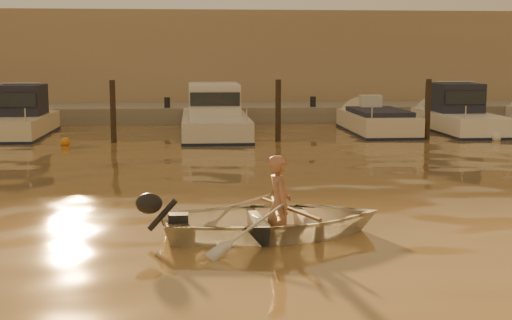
{
  "coord_description": "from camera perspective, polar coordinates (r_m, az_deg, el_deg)",
  "views": [
    {
      "loc": [
        -2.97,
        -9.17,
        2.83
      ],
      "look_at": [
        -1.73,
        4.67,
        0.75
      ],
      "focal_mm": 50.0,
      "sensor_mm": 36.0,
      "label": 1
    }
  ],
  "objects": [
    {
      "name": "oar_port",
      "position": [
        11.23,
        2.61,
        -3.89
      ],
      "size": [
        0.71,
        2.01,
        0.13
      ],
      "primitive_type": "cylinder",
      "rotation": [
        1.54,
        0.0,
        0.32
      ],
      "color": "brown",
      "rests_on": "dinghy"
    },
    {
      "name": "dinghy",
      "position": [
        11.21,
        1.36,
        -4.84
      ],
      "size": [
        3.74,
        2.85,
        0.72
      ],
      "primitive_type": "imported",
      "rotation": [
        0.0,
        0.0,
        1.68
      ],
      "color": "silver",
      "rests_on": "ground_plane"
    },
    {
      "name": "fender_b",
      "position": [
        22.98,
        -15.01,
        1.4
      ],
      "size": [
        0.3,
        0.3,
        0.3
      ],
      "primitive_type": "sphere",
      "color": "orange",
      "rests_on": "ground_plane"
    },
    {
      "name": "fender_c",
      "position": [
        22.51,
        -4.27,
        1.52
      ],
      "size": [
        0.3,
        0.3,
        0.3
      ],
      "primitive_type": "sphere",
      "color": "silver",
      "rests_on": "ground_plane"
    },
    {
      "name": "piling_1",
      "position": [
        23.19,
        -11.36,
        3.57
      ],
      "size": [
        0.18,
        0.18,
        2.2
      ],
      "primitive_type": "cylinder",
      "color": "#2D2319",
      "rests_on": "ground_plane"
    },
    {
      "name": "fender_d",
      "position": [
        24.17,
        9.99,
        1.9
      ],
      "size": [
        0.3,
        0.3,
        0.3
      ],
      "primitive_type": "sphere",
      "color": "#CD4618",
      "rests_on": "ground_plane"
    },
    {
      "name": "outboard_motor",
      "position": [
        10.98,
        -6.33,
        -4.97
      ],
      "size": [
        0.94,
        0.5,
        0.7
      ],
      "primitive_type": null,
      "rotation": [
        0.0,
        0.0,
        0.11
      ],
      "color": "black",
      "rests_on": "dinghy"
    },
    {
      "name": "ground_plane",
      "position": [
        10.05,
        12.43,
        -8.05
      ],
      "size": [
        160.0,
        160.0,
        0.0
      ],
      "primitive_type": "plane",
      "color": "olive",
      "rests_on": "ground"
    },
    {
      "name": "piling_3",
      "position": [
        24.33,
        13.58,
        3.72
      ],
      "size": [
        0.18,
        0.18,
        2.2
      ],
      "primitive_type": "cylinder",
      "color": "#2D2319",
      "rests_on": "ground_plane"
    },
    {
      "name": "moored_boat_4",
      "position": [
        27.07,
        15.97,
        3.51
      ],
      "size": [
        1.97,
        6.19,
        1.75
      ],
      "primitive_type": null,
      "color": "white",
      "rests_on": "ground_plane"
    },
    {
      "name": "waterfront_building",
      "position": [
        36.3,
        -0.4,
        7.83
      ],
      "size": [
        46.0,
        7.0,
        4.8
      ],
      "primitive_type": "cube",
      "color": "#9E8466",
      "rests_on": "quay"
    },
    {
      "name": "oar_starboard",
      "position": [
        11.18,
        1.62,
        -3.93
      ],
      "size": [
        0.2,
        2.1,
        0.13
      ],
      "primitive_type": "cylinder",
      "rotation": [
        1.54,
        0.0,
        -0.07
      ],
      "color": "brown",
      "rests_on": "dinghy"
    },
    {
      "name": "moored_boat_2",
      "position": [
        25.28,
        -3.33,
        3.49
      ],
      "size": [
        2.24,
        7.53,
        1.75
      ],
      "primitive_type": null,
      "color": "silver",
      "rests_on": "ground_plane"
    },
    {
      "name": "quay",
      "position": [
        30.93,
        0.44,
        3.54
      ],
      "size": [
        52.0,
        4.0,
        1.0
      ],
      "primitive_type": "cube",
      "color": "gray",
      "rests_on": "ground_plane"
    },
    {
      "name": "moored_boat_3",
      "position": [
        26.16,
        9.62,
        2.68
      ],
      "size": [
        1.96,
        5.7,
        0.95
      ],
      "primitive_type": null,
      "color": "beige",
      "rests_on": "ground_plane"
    },
    {
      "name": "moored_boat_1",
      "position": [
        25.97,
        -18.42,
        3.2
      ],
      "size": [
        1.85,
        5.66,
        1.75
      ],
      "primitive_type": null,
      "color": "beige",
      "rests_on": "ground_plane"
    },
    {
      "name": "person",
      "position": [
        11.18,
        1.87,
        -3.6
      ],
      "size": [
        0.44,
        0.61,
        1.57
      ],
      "primitive_type": "imported",
      "rotation": [
        0.0,
        0.0,
        1.68
      ],
      "color": "#A36C51",
      "rests_on": "dinghy"
    },
    {
      "name": "piling_2",
      "position": [
        23.22,
        1.78,
        3.74
      ],
      "size": [
        0.18,
        0.18,
        2.2
      ],
      "primitive_type": "cylinder",
      "color": "#2D2319",
      "rests_on": "ground_plane"
    },
    {
      "name": "fender_e",
      "position": [
        24.68,
        18.68,
        1.71
      ],
      "size": [
        0.3,
        0.3,
        0.3
      ],
      "primitive_type": "sphere",
      "color": "silver",
      "rests_on": "ground_plane"
    }
  ]
}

